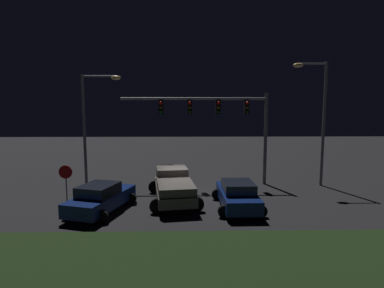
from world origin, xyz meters
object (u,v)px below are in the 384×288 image
object	(u,v)px
traffic_signal_gantry	(219,114)
stop_sign	(66,177)
street_lamp_left	(92,115)
street_lamp_right	(318,110)
pickup_truck	(173,184)
car_sedan	(101,198)
car_sedan_far	(237,195)

from	to	relation	value
traffic_signal_gantry	stop_sign	distance (m)	10.67
street_lamp_left	street_lamp_right	world-z (taller)	street_lamp_right
traffic_signal_gantry	street_lamp_left	xyz separation A→B (m)	(-8.83, -0.04, -0.09)
street_lamp_right	street_lamp_left	bearing A→B (deg)	178.36
street_lamp_right	pickup_truck	bearing A→B (deg)	-161.24
traffic_signal_gantry	street_lamp_left	bearing A→B (deg)	-179.72
pickup_truck	street_lamp_right	xyz separation A→B (m)	(9.86, 3.35, 4.34)
pickup_truck	car_sedan	xyz separation A→B (m)	(-3.72, -1.87, -0.26)
car_sedan	traffic_signal_gantry	bearing A→B (deg)	-33.36
street_lamp_left	street_lamp_right	size ratio (longest dim) A/B	0.91
car_sedan_far	street_lamp_left	bearing A→B (deg)	59.85
street_lamp_left	stop_sign	world-z (taller)	street_lamp_left
pickup_truck	car_sedan_far	bearing A→B (deg)	-119.81
pickup_truck	car_sedan	bearing A→B (deg)	108.94
car_sedan_far	stop_sign	xyz separation A→B (m)	(-9.61, 0.93, 0.82)
pickup_truck	street_lamp_right	size ratio (longest dim) A/B	0.66
car_sedan	stop_sign	world-z (taller)	stop_sign
car_sedan_far	car_sedan	bearing A→B (deg)	92.59
street_lamp_right	stop_sign	distance (m)	16.80
car_sedan	street_lamp_left	distance (m)	7.35
traffic_signal_gantry	street_lamp_left	size ratio (longest dim) A/B	1.33
pickup_truck	car_sedan_far	distance (m)	3.84
car_sedan	traffic_signal_gantry	world-z (taller)	traffic_signal_gantry
street_lamp_right	traffic_signal_gantry	bearing A→B (deg)	175.88
car_sedan_far	street_lamp_right	distance (m)	9.16
pickup_truck	car_sedan	world-z (taller)	pickup_truck
car_sedan_far	street_lamp_right	size ratio (longest dim) A/B	0.52
traffic_signal_gantry	stop_sign	bearing A→B (deg)	-154.50
car_sedan	street_lamp_right	world-z (taller)	street_lamp_right
traffic_signal_gantry	street_lamp_left	world-z (taller)	street_lamp_left
street_lamp_left	stop_sign	distance (m)	5.47
street_lamp_left	car_sedan_far	bearing A→B (deg)	-29.28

